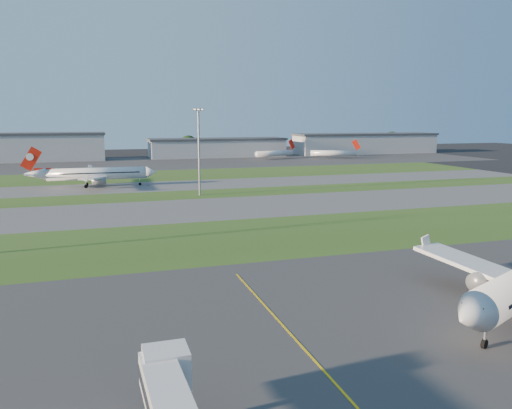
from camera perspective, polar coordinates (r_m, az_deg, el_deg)
name	(u,v)px	position (r m, az deg, el deg)	size (l,w,h in m)	color
ground	(272,380)	(46.69, 1.83, -19.39)	(700.00, 700.00, 0.00)	black
apron_near	(272,380)	(46.69, 1.83, -19.39)	(300.00, 70.00, 0.01)	#333335
grass_strip_a	(179,242)	(94.23, -8.75, -4.30)	(300.00, 34.00, 0.01)	#33521B
taxiway_a	(159,211)	(126.23, -11.08, -0.78)	(300.00, 32.00, 0.01)	#515154
grass_strip_b	(149,197)	(150.77, -12.18, 0.89)	(300.00, 18.00, 0.01)	#33521B
taxiway_b	(142,187)	(172.47, -12.89, 1.96)	(300.00, 26.00, 0.01)	#515154
grass_strip_c	(135,176)	(205.14, -13.67, 3.15)	(300.00, 40.00, 0.01)	#33521B
apron_far	(126,164)	(264.75, -14.60, 4.55)	(400.00, 80.00, 0.01)	#333335
yellow_line	(324,371)	(48.39, 7.73, -18.36)	(0.25, 60.00, 0.02)	gold
airliner_taxiing	(96,174)	(176.45, -17.80, 3.34)	(39.72, 33.69, 12.39)	silver
mini_jet_near	(275,153)	(285.44, 2.16, 5.87)	(27.44, 11.97, 9.48)	silver
mini_jet_far	(334,153)	(291.12, 8.86, 5.84)	(27.61, 11.45, 9.48)	silver
light_mast_centre	(199,146)	(149.40, -6.54, 6.68)	(3.20, 0.70, 25.80)	gray
hangar_west	(37,147)	(295.47, -23.78, 6.04)	(71.40, 23.00, 15.20)	#AAADB2
hangar_east	(217,148)	(301.82, -4.43, 6.51)	(81.60, 23.00, 11.20)	#AAADB2
hangar_far_east	(365,143)	(338.81, 12.39, 6.84)	(96.90, 23.00, 13.20)	#AAADB2
tree_mid_west	(86,148)	(304.95, -18.85, 6.09)	(9.90, 9.90, 10.80)	black
tree_mid_east	(188,145)	(312.47, -7.72, 6.78)	(11.55, 11.55, 12.60)	black
tree_east	(302,144)	(331.82, 5.30, 6.89)	(10.45, 10.45, 11.40)	black
tree_far_east	(392,140)	(368.01, 15.23, 7.07)	(12.65, 12.65, 13.80)	black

